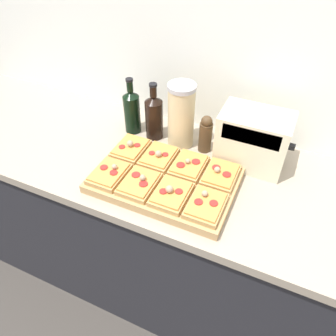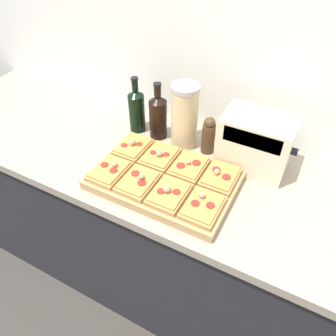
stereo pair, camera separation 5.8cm
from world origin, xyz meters
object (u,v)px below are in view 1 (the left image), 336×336
olive_oil_bottle (132,111)px  toaster_oven (253,140)px  cutting_board (165,180)px  wine_bottle (154,116)px  pepper_mill (206,134)px  grain_jar_tall (181,116)px

olive_oil_bottle → toaster_oven: size_ratio=0.89×
cutting_board → wine_bottle: wine_bottle is taller
wine_bottle → pepper_mill: (0.24, 0.00, -0.02)m
cutting_board → grain_jar_tall: bearing=99.6°
olive_oil_bottle → wine_bottle: 0.11m
cutting_board → toaster_oven: bearing=44.5°
cutting_board → olive_oil_bottle: 0.39m
wine_bottle → toaster_oven: 0.44m
cutting_board → pepper_mill: pepper_mill is taller
pepper_mill → toaster_oven: toaster_oven is taller
olive_oil_bottle → cutting_board: bearing=-42.8°
olive_oil_bottle → wine_bottle: (0.11, 0.00, 0.00)m
cutting_board → wine_bottle: size_ratio=2.05×
wine_bottle → pepper_mill: bearing=0.0°
cutting_board → wine_bottle: 0.32m
olive_oil_bottle → pepper_mill: (0.35, 0.00, -0.02)m
cutting_board → wine_bottle: (-0.17, 0.26, 0.09)m
grain_jar_tall → toaster_oven: bearing=-0.2°
wine_bottle → toaster_oven: bearing=-0.1°
cutting_board → toaster_oven: toaster_oven is taller
pepper_mill → olive_oil_bottle: bearing=-180.0°
pepper_mill → toaster_oven: bearing=-0.2°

